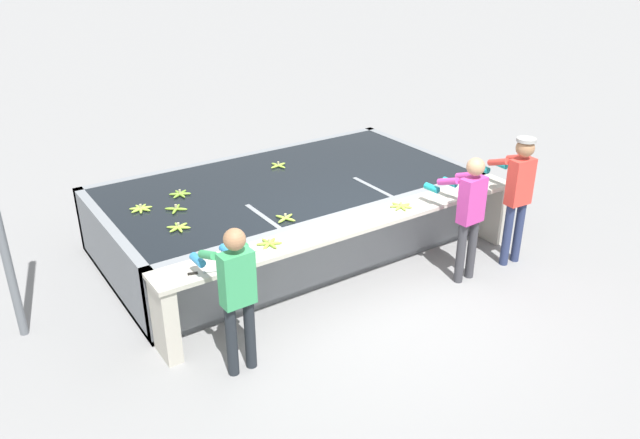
{
  "coord_description": "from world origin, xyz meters",
  "views": [
    {
      "loc": [
        -4.0,
        -4.97,
        3.98
      ],
      "look_at": [
        0.0,
        0.98,
        0.62
      ],
      "focal_mm": 35.0,
      "sensor_mm": 36.0,
      "label": 1
    }
  ],
  "objects_px": {
    "worker_2": "(517,188)",
    "banana_bunch_floating_5": "(176,209)",
    "worker_1": "(469,208)",
    "banana_bunch_floating_1": "(180,194)",
    "banana_bunch_floating_4": "(141,209)",
    "banana_bunch_ledge_0": "(269,243)",
    "banana_bunch_floating_2": "(179,227)",
    "banana_bunch_ledge_1": "(401,206)",
    "knife_1": "(245,251)",
    "banana_bunch_floating_3": "(278,165)",
    "worker_0": "(236,288)",
    "banana_bunch_floating_0": "(285,218)",
    "knife_0": "(200,272)"
  },
  "relations": [
    {
      "from": "worker_2",
      "to": "banana_bunch_floating_5",
      "type": "distance_m",
      "value": 4.22
    },
    {
      "from": "worker_1",
      "to": "banana_bunch_floating_1",
      "type": "height_order",
      "value": "worker_1"
    },
    {
      "from": "banana_bunch_floating_4",
      "to": "banana_bunch_ledge_0",
      "type": "xyz_separation_m",
      "value": [
        0.83,
        -1.67,
        0.0
      ]
    },
    {
      "from": "banana_bunch_floating_2",
      "to": "banana_bunch_floating_4",
      "type": "distance_m",
      "value": 0.77
    },
    {
      "from": "banana_bunch_floating_5",
      "to": "banana_bunch_ledge_1",
      "type": "relative_size",
      "value": 0.86
    },
    {
      "from": "worker_1",
      "to": "banana_bunch_floating_2",
      "type": "height_order",
      "value": "worker_1"
    },
    {
      "from": "banana_bunch_floating_5",
      "to": "knife_1",
      "type": "xyz_separation_m",
      "value": [
        0.19,
        -1.41,
        -0.01
      ]
    },
    {
      "from": "banana_bunch_floating_3",
      "to": "banana_bunch_floating_4",
      "type": "distance_m",
      "value": 2.18
    },
    {
      "from": "banana_bunch_floating_1",
      "to": "banana_bunch_floating_4",
      "type": "height_order",
      "value": "same"
    },
    {
      "from": "worker_0",
      "to": "banana_bunch_floating_1",
      "type": "relative_size",
      "value": 5.52
    },
    {
      "from": "banana_bunch_floating_2",
      "to": "banana_bunch_ledge_1",
      "type": "bearing_deg",
      "value": -21.0
    },
    {
      "from": "worker_2",
      "to": "banana_bunch_floating_0",
      "type": "distance_m",
      "value": 2.94
    },
    {
      "from": "banana_bunch_floating_3",
      "to": "knife_0",
      "type": "relative_size",
      "value": 0.82
    },
    {
      "from": "worker_2",
      "to": "banana_bunch_floating_4",
      "type": "distance_m",
      "value": 4.65
    },
    {
      "from": "worker_2",
      "to": "knife_1",
      "type": "xyz_separation_m",
      "value": [
        -3.49,
        0.65,
        -0.13
      ]
    },
    {
      "from": "banana_bunch_floating_2",
      "to": "worker_0",
      "type": "bearing_deg",
      "value": -92.57
    },
    {
      "from": "worker_0",
      "to": "worker_1",
      "type": "xyz_separation_m",
      "value": [
        3.11,
        0.04,
        0.03
      ]
    },
    {
      "from": "banana_bunch_floating_4",
      "to": "banana_bunch_ledge_1",
      "type": "bearing_deg",
      "value": -32.57
    },
    {
      "from": "banana_bunch_floating_5",
      "to": "banana_bunch_ledge_0",
      "type": "relative_size",
      "value": 0.86
    },
    {
      "from": "banana_bunch_floating_4",
      "to": "banana_bunch_floating_5",
      "type": "xyz_separation_m",
      "value": [
        0.35,
        -0.24,
        0.0
      ]
    },
    {
      "from": "banana_bunch_floating_1",
      "to": "knife_1",
      "type": "xyz_separation_m",
      "value": [
        -0.03,
        -1.82,
        -0.01
      ]
    },
    {
      "from": "banana_bunch_ledge_1",
      "to": "knife_0",
      "type": "bearing_deg",
      "value": -177.49
    },
    {
      "from": "worker_0",
      "to": "knife_1",
      "type": "distance_m",
      "value": 0.79
    },
    {
      "from": "banana_bunch_floating_2",
      "to": "banana_bunch_floating_4",
      "type": "xyz_separation_m",
      "value": [
        -0.18,
        0.75,
        -0.0
      ]
    },
    {
      "from": "worker_1",
      "to": "banana_bunch_floating_4",
      "type": "relative_size",
      "value": 5.71
    },
    {
      "from": "worker_2",
      "to": "banana_bunch_floating_5",
      "type": "xyz_separation_m",
      "value": [
        -3.68,
        2.06,
        -0.13
      ]
    },
    {
      "from": "banana_bunch_floating_2",
      "to": "banana_bunch_floating_3",
      "type": "xyz_separation_m",
      "value": [
        1.97,
        1.13,
        0.0
      ]
    },
    {
      "from": "banana_bunch_floating_5",
      "to": "banana_bunch_ledge_0",
      "type": "xyz_separation_m",
      "value": [
        0.48,
        -1.43,
        0.0
      ]
    },
    {
      "from": "banana_bunch_floating_3",
      "to": "banana_bunch_floating_4",
      "type": "xyz_separation_m",
      "value": [
        -2.15,
        -0.38,
        -0.0
      ]
    },
    {
      "from": "knife_0",
      "to": "banana_bunch_floating_5",
      "type": "bearing_deg",
      "value": 76.11
    },
    {
      "from": "banana_bunch_ledge_1",
      "to": "knife_1",
      "type": "distance_m",
      "value": 2.12
    },
    {
      "from": "banana_bunch_floating_4",
      "to": "banana_bunch_ledge_0",
      "type": "bearing_deg",
      "value": -63.55
    },
    {
      "from": "knife_1",
      "to": "banana_bunch_floating_4",
      "type": "bearing_deg",
      "value": 108.23
    },
    {
      "from": "worker_1",
      "to": "banana_bunch_floating_5",
      "type": "height_order",
      "value": "worker_1"
    },
    {
      "from": "worker_2",
      "to": "knife_0",
      "type": "distance_m",
      "value": 4.1
    },
    {
      "from": "knife_1",
      "to": "banana_bunch_floating_0",
      "type": "bearing_deg",
      "value": 29.9
    },
    {
      "from": "worker_0",
      "to": "banana_bunch_floating_4",
      "type": "height_order",
      "value": "worker_0"
    },
    {
      "from": "worker_2",
      "to": "knife_1",
      "type": "height_order",
      "value": "worker_2"
    },
    {
      "from": "worker_0",
      "to": "banana_bunch_floating_1",
      "type": "distance_m",
      "value": 2.53
    },
    {
      "from": "banana_bunch_floating_0",
      "to": "banana_bunch_floating_5",
      "type": "bearing_deg",
      "value": 134.82
    },
    {
      "from": "worker_1",
      "to": "banana_bunch_floating_3",
      "type": "relative_size",
      "value": 5.69
    },
    {
      "from": "banana_bunch_floating_0",
      "to": "knife_1",
      "type": "bearing_deg",
      "value": -150.1
    },
    {
      "from": "banana_bunch_floating_3",
      "to": "worker_2",
      "type": "bearing_deg",
      "value": -54.9
    },
    {
      "from": "worker_1",
      "to": "banana_bunch_ledge_1",
      "type": "height_order",
      "value": "worker_1"
    },
    {
      "from": "worker_1",
      "to": "banana_bunch_floating_4",
      "type": "bearing_deg",
      "value": 144.72
    },
    {
      "from": "banana_bunch_floating_3",
      "to": "banana_bunch_ledge_0",
      "type": "bearing_deg",
      "value": -122.68
    },
    {
      "from": "worker_0",
      "to": "banana_bunch_floating_0",
      "type": "xyz_separation_m",
      "value": [
        1.2,
        1.1,
        -0.01
      ]
    },
    {
      "from": "worker_0",
      "to": "banana_bunch_ledge_0",
      "type": "bearing_deg",
      "value": 41.54
    },
    {
      "from": "worker_0",
      "to": "banana_bunch_ledge_1",
      "type": "height_order",
      "value": "worker_0"
    },
    {
      "from": "knife_0",
      "to": "knife_1",
      "type": "relative_size",
      "value": 1.07
    }
  ]
}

